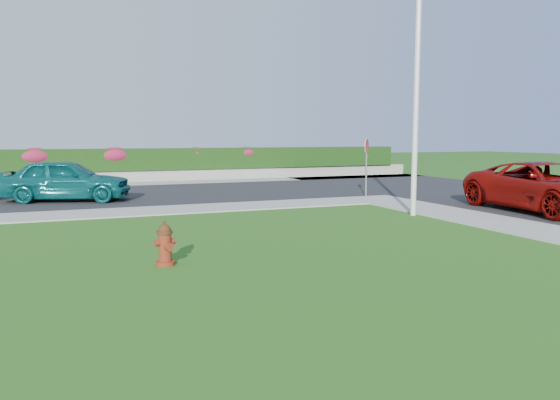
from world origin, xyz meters
name	(u,v)px	position (x,y,z in m)	size (l,w,h in m)	color
ground	(313,276)	(0.00, 0.00, 0.00)	(120.00, 120.00, 0.00)	black
street_far	(24,199)	(-5.00, 14.00, 0.02)	(26.00, 8.00, 0.04)	black
curb_corner	(378,199)	(7.00, 9.00, 0.02)	(2.00, 2.00, 0.04)	gray
sidewalk_beyond	(121,185)	(-1.00, 19.00, 0.02)	(34.00, 2.00, 0.04)	gray
retaining_wall	(118,177)	(-1.00, 20.50, 0.30)	(34.00, 0.40, 0.60)	gray
hedge	(117,160)	(-1.00, 20.60, 1.15)	(32.00, 0.90, 1.10)	black
fire_hydrant	(165,245)	(-2.13, 1.69, 0.38)	(0.42, 0.39, 0.80)	#4E0C0C
suv_red	(547,187)	(9.79, 4.08, 0.79)	(2.49, 5.40, 1.50)	maroon
sedan_teal	(66,180)	(-3.57, 12.59, 0.79)	(1.76, 4.39, 1.49)	#0B5557
utility_pole	(416,100)	(5.79, 5.23, 3.34)	(0.16, 0.16, 6.69)	silver
stop_sign	(367,154)	(6.96, 9.79, 1.65)	(0.44, 0.45, 2.25)	slate
flower_clump_c	(35,156)	(-4.77, 20.50, 1.39)	(1.57, 1.01, 0.79)	#A61C44
flower_clump_d	(115,155)	(-1.12, 20.50, 1.39)	(1.55, 1.00, 0.78)	#A61C44
flower_clump_e	(196,152)	(3.01, 20.50, 1.48)	(1.11, 0.71, 0.56)	#A61C44
flower_clump_f	(247,152)	(5.86, 20.50, 1.45)	(1.24, 0.80, 0.62)	#A61C44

